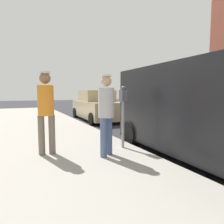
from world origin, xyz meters
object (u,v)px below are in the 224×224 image
Objects in this scene: parking_meter_near at (123,106)px; pedestrian_in_gray at (106,110)px; pedestrian_in_orange at (46,107)px; parked_sedan_behind at (97,107)px; parked_van at (219,109)px.

parking_meter_near is 0.75m from pedestrian_in_gray.
pedestrian_in_orange is 6.78m from parked_sedan_behind.
pedestrian_in_gray reaches higher than parked_sedan_behind.
parking_meter_near is at bearing 74.42° from parked_sedan_behind.
pedestrian_in_orange is (1.14, -0.66, 0.05)m from pedestrian_in_gray.
parking_meter_near is at bearing -44.15° from parked_van.
pedestrian_in_gray is at bearing 70.27° from parked_sedan_behind.
pedestrian_in_orange is 3.69m from parked_van.
pedestrian_in_gray reaches higher than parking_meter_near.
parking_meter_near is 0.84× the size of pedestrian_in_orange.
pedestrian_in_orange is (1.77, -0.25, 0.01)m from parking_meter_near.
parked_sedan_behind is (-2.32, -6.47, -0.40)m from pedestrian_in_gray.
pedestrian_in_gray is (0.63, 0.41, -0.03)m from parking_meter_near.
pedestrian_in_orange is at bearing -7.98° from parking_meter_near.
parked_sedan_behind is (-3.46, -5.81, -0.44)m from pedestrian_in_orange.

